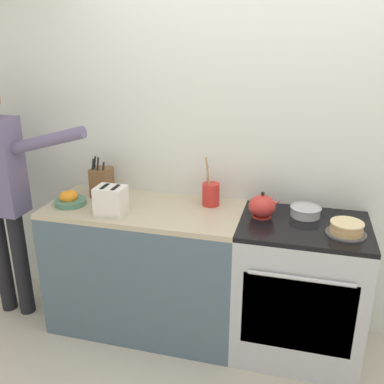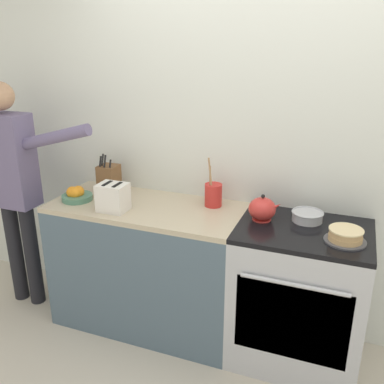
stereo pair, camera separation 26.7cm
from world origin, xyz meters
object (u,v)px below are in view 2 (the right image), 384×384
knife_block (109,179)px  fruit_bowl (76,194)px  tea_kettle (262,209)px  utensil_crock (213,195)px  toaster (113,197)px  layer_cake (346,236)px  mixing_bowl (307,216)px  stove_range (298,295)px  person_baker (13,178)px

knife_block → fruit_bowl: bearing=-122.2°
tea_kettle → utensil_crock: bearing=162.6°
toaster → knife_block: bearing=125.3°
tea_kettle → layer_cake: bearing=-15.2°
utensil_crock → toaster: utensil_crock is taller
tea_kettle → mixing_bowl: bearing=16.7°
stove_range → knife_block: 1.52m
layer_cake → knife_block: knife_block is taller
stove_range → person_baker: (-2.06, -0.10, 0.56)m
knife_block → toaster: knife_block is taller
layer_cake → mixing_bowl: 0.31m
tea_kettle → fruit_bowl: bearing=-174.3°
stove_range → layer_cake: bearing=-21.1°
tea_kettle → utensil_crock: utensil_crock is taller
layer_cake → fruit_bowl: fruit_bowl is taller
fruit_bowl → person_baker: bearing=-177.8°
knife_block → layer_cake: bearing=-7.7°
stove_range → mixing_bowl: (-0.00, 0.12, 0.49)m
tea_kettle → knife_block: size_ratio=0.71×
toaster → person_baker: 0.86m
stove_range → toaster: (-1.20, -0.15, 0.55)m
tea_kettle → utensil_crock: (-0.36, 0.11, 0.01)m
mixing_bowl → knife_block: size_ratio=0.67×
knife_block → toaster: size_ratio=1.45×
layer_cake → utensil_crock: size_ratio=0.69×
stove_range → person_baker: 2.13m
stove_range → fruit_bowl: (-1.53, -0.08, 0.50)m
stove_range → tea_kettle: 0.59m
person_baker → tea_kettle: bearing=-7.2°
knife_block → fruit_bowl: knife_block is taller
layer_cake → tea_kettle: (-0.49, 0.13, 0.03)m
knife_block → utensil_crock: size_ratio=0.88×
mixing_bowl → person_baker: size_ratio=0.11×
fruit_bowl → layer_cake: bearing=-0.3°
utensil_crock → person_baker: 1.46m
layer_cake → tea_kettle: size_ratio=1.11×
fruit_bowl → person_baker: 0.52m
knife_block → mixing_bowl: bearing=-0.3°
layer_cake → mixing_bowl: layer_cake is taller
fruit_bowl → mixing_bowl: bearing=7.6°
layer_cake → person_baker: person_baker is taller
stove_range → toaster: bearing=-172.8°
layer_cake → mixing_bowl: (-0.23, 0.21, -0.00)m
mixing_bowl → fruit_bowl: fruit_bowl is taller
tea_kettle → knife_block: (-1.14, 0.09, 0.03)m
stove_range → fruit_bowl: fruit_bowl is taller
tea_kettle → toaster: size_ratio=1.02×
tea_kettle → knife_block: bearing=175.6°
utensil_crock → fruit_bowl: size_ratio=1.58×
mixing_bowl → knife_block: (-1.40, 0.01, 0.07)m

